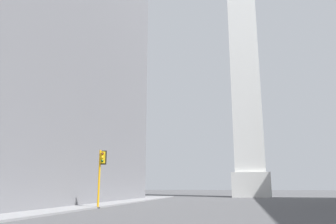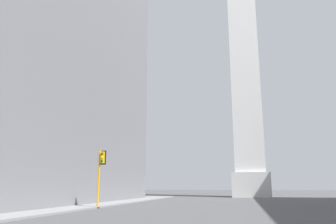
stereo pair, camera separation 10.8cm
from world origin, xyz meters
TOP-DOWN VIEW (x-y plane):
  - sidewalk_left at (-17.06, 23.16)m, footprint 5.00×77.19m
  - building_left at (-26.77, 29.37)m, footprint 18.29×47.98m
  - obelisk at (0.00, 64.33)m, footprint 7.04×7.04m
  - traffic_light_mid_left at (-14.46, 27.25)m, footprint 0.76×0.52m

SIDE VIEW (x-z plane):
  - sidewalk_left at x=-17.06m, z-range 0.00..0.15m
  - traffic_light_mid_left at x=-14.46m, z-range 0.86..6.20m
  - building_left at x=-26.77m, z-range 0.01..42.13m
  - obelisk at x=0.00m, z-range -1.15..64.65m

